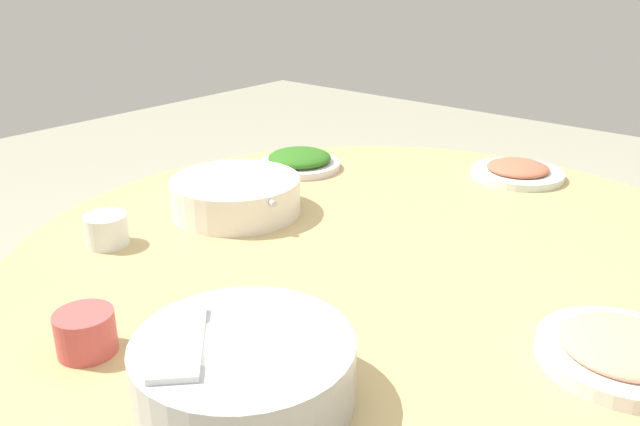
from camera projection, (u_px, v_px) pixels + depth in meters
round_dining_table at (392, 284)px, 1.19m from camera, size 1.39×1.39×0.72m
rice_bowl at (244, 369)px, 0.77m from camera, size 0.27×0.27×0.09m
soup_bowl at (236, 196)px, 1.34m from camera, size 0.27×0.29×0.07m
dish_shrimp at (623, 351)px, 0.85m from camera, size 0.22×0.22×0.04m
dish_greens at (300, 161)px, 1.61m from camera, size 0.20×0.20×0.05m
dish_tofu_braise at (518, 171)px, 1.55m from camera, size 0.22×0.22×0.04m
tea_cup_near at (106, 230)px, 1.19m from camera, size 0.08×0.08×0.06m
tea_cup_far at (86, 333)px, 0.87m from camera, size 0.08×0.08×0.06m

